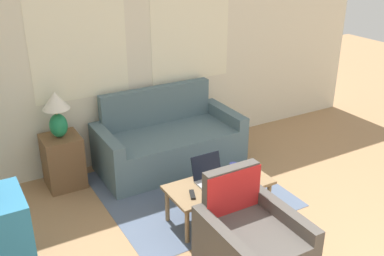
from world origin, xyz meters
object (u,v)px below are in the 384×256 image
Objects in this scene: laptop at (211,177)px; couch at (168,143)px; armchair at (250,243)px; cup_navy at (254,171)px; coffee_table at (219,187)px; tv_remote at (192,195)px; table_lamp at (57,110)px; cup_yellow at (233,168)px.

couch is at bearing 83.98° from laptop.
cup_navy is at bearing 51.67° from armchair.
coffee_table is 6.75× the size of tv_remote.
armchair is 9.92× the size of cup_navy.
laptop is at bearing 23.51° from tv_remote.
coffee_table is (1.17, -1.40, -0.57)m from table_lamp.
coffee_table is at bearing -50.08° from table_lamp.
cup_yellow is (0.30, 0.05, -0.01)m from laptop.
cup_navy is (0.40, -0.03, 0.09)m from coffee_table.
cup_yellow is at bearing -42.19° from table_lamp.
laptop reaches higher than cup_navy.
armchair is at bearing -97.17° from couch.
table_lamp reaches higher than laptop.
couch is 1.65× the size of coffee_table.
table_lamp is (-0.99, 2.16, 0.66)m from armchair.
armchair is at bearing -116.08° from cup_yellow.
table_lamp is 1.81m from laptop.
couch reaches higher than coffee_table.
cup_yellow is 0.66× the size of tv_remote.
laptop is (-0.13, -1.21, 0.16)m from couch.
armchair is at bearing -65.33° from table_lamp.
coffee_table is at bearing 175.59° from cup_navy.
cup_navy is at bearing -42.37° from table_lamp.
cup_yellow is (-0.15, 0.14, 0.01)m from cup_navy.
cup_navy is at bearing -76.18° from couch.
table_lamp is 0.49× the size of coffee_table.
cup_yellow is at bearing -81.58° from couch.
coffee_table is 0.35m from tv_remote.
laptop is 0.30m from cup_yellow.
couch is 20.59× the size of cup_navy.
coffee_table is 10.26× the size of cup_yellow.
table_lamp is 6.15× the size of cup_navy.
laptop is at bearing -170.93° from cup_yellow.
armchair is 1.61× the size of table_lamp.
cup_yellow is 0.61m from tv_remote.
cup_navy is (0.32, -1.31, 0.15)m from couch.
cup_yellow reaches higher than coffee_table.
cup_navy is at bearing -4.41° from coffee_table.
armchair is at bearing -103.29° from coffee_table.
tv_remote is (-0.34, -0.06, 0.05)m from coffee_table.
laptop reaches higher than cup_yellow.
cup_navy reaches higher than tv_remote.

